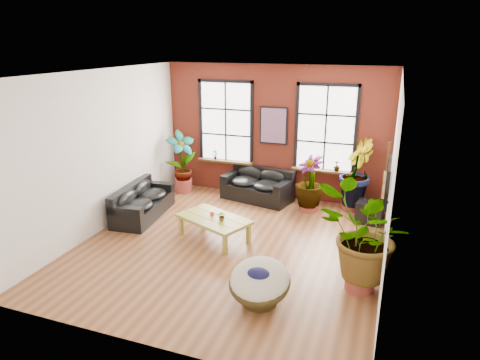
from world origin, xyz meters
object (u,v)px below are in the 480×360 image
at_px(sofa_back, 258,186).
at_px(papasan_chair, 260,282).
at_px(coffee_table, 214,220).
at_px(sofa_left, 141,203).

bearing_deg(sofa_back, papasan_chair, -60.02).
bearing_deg(coffee_table, sofa_left, -171.57).
bearing_deg(sofa_left, sofa_back, -53.90).
distance_m(coffee_table, papasan_chair, 2.52).
relative_size(sofa_back, coffee_table, 1.12).
bearing_deg(sofa_back, coffee_table, -81.17).
height_order(sofa_back, papasan_chair, sofa_back).
bearing_deg(sofa_back, sofa_left, -125.65).
relative_size(sofa_left, coffee_table, 1.15).
xyz_separation_m(coffee_table, papasan_chair, (1.62, -1.92, -0.05)).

